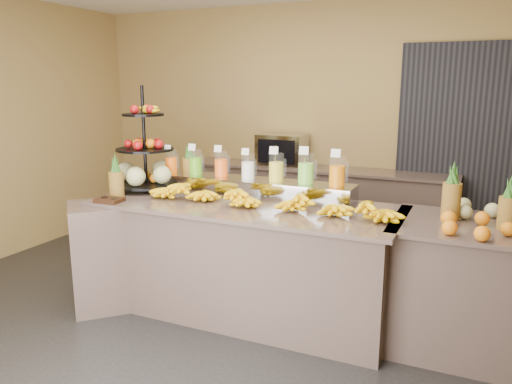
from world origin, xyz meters
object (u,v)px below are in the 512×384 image
Objects in this scene: pitcher_tray at (248,187)px; right_fruit_pile at (474,216)px; oven_warmer at (282,150)px; banana_heap at (268,198)px; condiment_caddy at (109,200)px; fruit_stand at (150,163)px.

pitcher_tray is 3.70× the size of right_fruit_pile.
oven_warmer is at bearing 101.50° from pitcher_tray.
condiment_caddy is (-1.26, -0.37, -0.06)m from banana_heap.
banana_heap is at bearing 16.30° from condiment_caddy.
fruit_stand reaches higher than pitcher_tray.
right_fruit_pile is (1.48, 0.05, 0.01)m from banana_heap.
fruit_stand is 1.88m from oven_warmer.
banana_heap is at bearing -12.52° from fruit_stand.
condiment_caddy is (0.01, -0.57, -0.22)m from fruit_stand.
oven_warmer is at bearing 67.89° from fruit_stand.
pitcher_tray reaches higher than condiment_caddy.
pitcher_tray is at bearing -78.81° from oven_warmer.
fruit_stand is 1.87× the size of right_fruit_pile.
right_fruit_pile is 2.89m from oven_warmer.
pitcher_tray is 1.82m from right_fruit_pile.
fruit_stand reaches higher than condiment_caddy.
banana_heap is at bearing -178.12° from right_fruit_pile.
oven_warmer is (-2.14, 1.93, 0.10)m from right_fruit_pile.
fruit_stand is at bearing 176.81° from right_fruit_pile.
right_fruit_pile is at bearing 8.64° from condiment_caddy.
oven_warmer reaches higher than banana_heap.
right_fruit_pile is at bearing -42.43° from oven_warmer.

